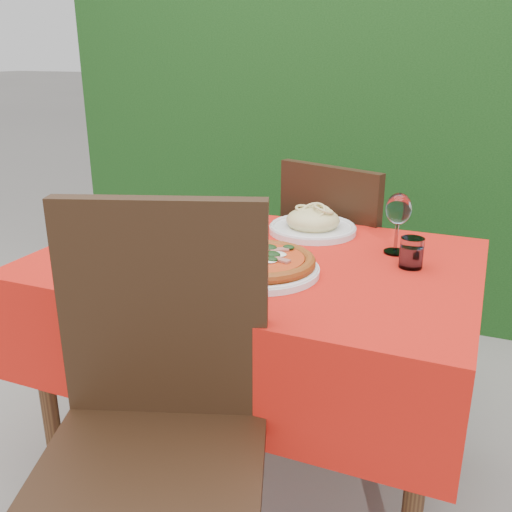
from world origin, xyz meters
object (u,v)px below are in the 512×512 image
at_px(pizza_plate, 261,264).
at_px(pasta_plate, 313,224).
at_px(chair_far, 341,263).
at_px(fork, 172,248).
at_px(chair_near, 157,411).
at_px(wine_glass, 398,211).
at_px(water_glass, 411,254).

distance_m(pizza_plate, pasta_plate, 0.41).
height_order(chair_far, fork, chair_far).
bearing_deg(fork, chair_near, -77.78).
bearing_deg(pizza_plate, wine_glass, 44.78).
bearing_deg(chair_near, chair_far, 65.91).
distance_m(chair_far, pizza_plate, 0.76).
bearing_deg(wine_glass, chair_far, 122.18).
relative_size(chair_near, wine_glass, 5.61).
relative_size(water_glass, wine_glass, 0.47).
xyz_separation_m(chair_far, water_glass, (0.32, -0.52, 0.25)).
relative_size(chair_far, wine_glass, 5.06).
relative_size(pizza_plate, fork, 2.08).
bearing_deg(water_glass, chair_near, -122.40).
xyz_separation_m(pizza_plate, wine_glass, (0.31, 0.31, 0.10)).
bearing_deg(water_glass, fork, -170.53).
relative_size(pasta_plate, wine_glass, 1.57).
distance_m(pasta_plate, wine_glass, 0.32).
xyz_separation_m(chair_far, pasta_plate, (-0.03, -0.31, 0.24)).
bearing_deg(pizza_plate, water_glass, 28.68).
bearing_deg(wine_glass, water_glass, -60.20).
xyz_separation_m(chair_near, pizza_plate, (0.05, 0.46, 0.18)).
bearing_deg(pasta_plate, chair_far, 84.84).
distance_m(chair_near, pizza_plate, 0.50).
relative_size(chair_near, water_glass, 11.98).
relative_size(chair_far, pizza_plate, 2.45).
bearing_deg(pasta_plate, wine_glass, -19.70).
bearing_deg(fork, pizza_plate, -29.07).
bearing_deg(chair_near, water_glass, 38.35).
height_order(water_glass, wine_glass, wine_glass).
xyz_separation_m(water_glass, wine_glass, (-0.06, 0.10, 0.09)).
distance_m(chair_far, fork, 0.77).
bearing_deg(water_glass, pasta_plate, 149.20).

